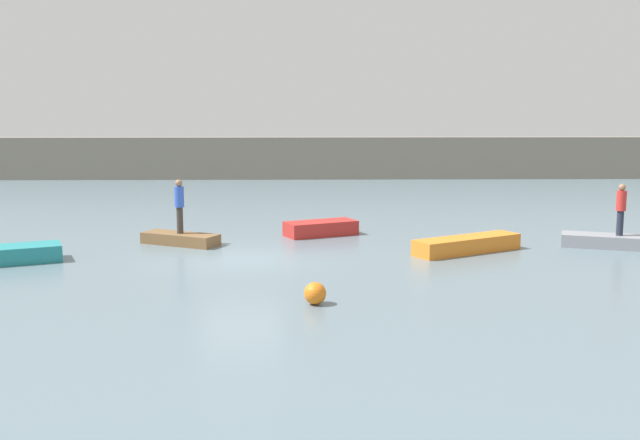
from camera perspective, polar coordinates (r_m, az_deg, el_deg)
name	(u,v)px	position (r m, az deg, el deg)	size (l,w,h in m)	color
ground_plane	(240,259)	(23.48, -6.08, -2.98)	(120.00, 120.00, 0.00)	slate
embankment_wall	(274,158)	(48.74, -3.52, 4.73)	(80.00, 1.20, 2.70)	gray
rowboat_brown	(180,239)	(26.19, -10.57, -1.42)	(2.73, 0.92, 0.39)	brown
rowboat_red	(321,228)	(27.56, 0.06, -0.63)	(2.61, 1.10, 0.53)	red
rowboat_orange	(467,245)	(24.84, 11.12, -1.84)	(3.86, 0.94, 0.51)	orange
rowboat_grey	(619,242)	(27.02, 21.78, -1.55)	(3.67, 1.03, 0.43)	gray
person_blue_shirt	(179,203)	(26.00, -10.65, 1.26)	(0.32, 0.32, 1.85)	#38332D
person_red_shirt	(621,207)	(26.85, 21.92, 0.94)	(0.32, 0.32, 1.74)	#232838
mooring_buoy	(315,293)	(18.07, -0.37, -5.60)	(0.54, 0.54, 0.54)	orange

